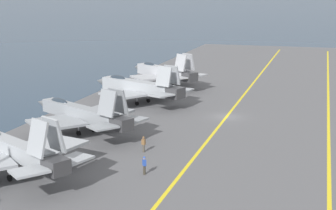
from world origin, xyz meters
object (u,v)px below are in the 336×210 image
object	(u,v)px
crew_brown_vest	(144,143)
crew_blue_vest	(144,165)
parked_jet_second	(81,113)
parked_jet_fourth	(163,72)
parked_jet_nearest	(15,149)
parked_jet_third	(138,87)

from	to	relation	value
crew_brown_vest	crew_blue_vest	distance (m)	6.73
parked_jet_second	parked_jet_fourth	world-z (taller)	parked_jet_fourth
parked_jet_nearest	parked_jet_second	bearing A→B (deg)	3.23
parked_jet_nearest	crew_brown_vest	world-z (taller)	parked_jet_nearest
parked_jet_third	crew_brown_vest	xyz separation A→B (m)	(-22.23, -8.76, -1.52)
parked_jet_third	parked_jet_second	bearing A→B (deg)	177.36
parked_jet_fourth	crew_blue_vest	size ratio (longest dim) A/B	8.95
parked_jet_second	parked_jet_fourth	distance (m)	30.77
parked_jet_second	crew_brown_vest	xyz separation A→B (m)	(-5.03, -9.56, -1.41)
parked_jet_second	crew_brown_vest	size ratio (longest dim) A/B	10.08
parked_jet_third	parked_jet_fourth	distance (m)	13.56
parked_jet_second	crew_brown_vest	world-z (taller)	parked_jet_second
crew_blue_vest	parked_jet_fourth	bearing A→B (deg)	15.04
parked_jet_second	crew_blue_vest	bearing A→B (deg)	-133.71
parked_jet_second	parked_jet_third	distance (m)	17.23
parked_jet_third	parked_jet_fourth	xyz separation A→B (m)	(13.55, 0.24, 0.20)
parked_jet_nearest	parked_jet_third	distance (m)	32.35
parked_jet_fourth	parked_jet_second	bearing A→B (deg)	178.97
parked_jet_fourth	crew_brown_vest	world-z (taller)	parked_jet_fourth
parked_jet_fourth	parked_jet_nearest	bearing A→B (deg)	-179.62
crew_brown_vest	crew_blue_vest	xyz separation A→B (m)	(-6.32, -2.31, 0.02)
parked_jet_nearest	parked_jet_fourth	xyz separation A→B (m)	(45.91, 0.30, 0.10)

